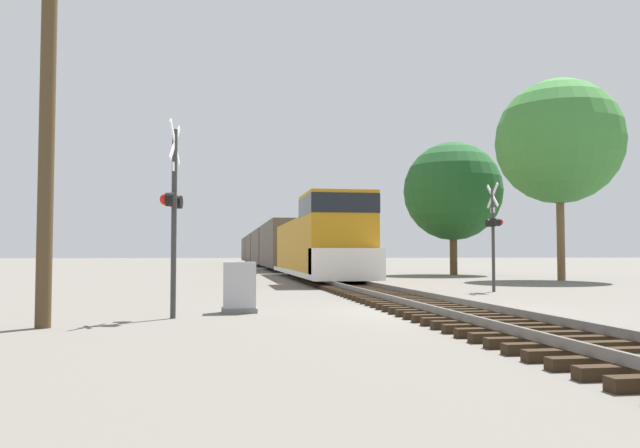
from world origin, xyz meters
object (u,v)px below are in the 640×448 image
at_px(crossing_signal_far, 494,227).
at_px(utility_pole, 48,96).
at_px(tree_far_right, 559,142).
at_px(freight_train, 267,248).
at_px(tree_mid_background, 453,191).
at_px(crossing_signal_near, 173,207).
at_px(relay_cabinet, 239,288).

distance_m(crossing_signal_far, utility_pole, 16.60).
bearing_deg(utility_pole, tree_far_right, 40.40).
relative_size(freight_train, tree_mid_background, 9.95).
relative_size(tree_far_right, tree_mid_background, 1.21).
xyz_separation_m(crossing_signal_far, tree_mid_background, (5.39, 18.02, 3.21)).
bearing_deg(crossing_signal_far, tree_mid_background, -17.38).
height_order(freight_train, crossing_signal_near, crossing_signal_near).
distance_m(crossing_signal_near, tree_far_right, 25.95).
distance_m(freight_train, crossing_signal_far, 48.28).
xyz_separation_m(utility_pole, tree_far_right, (21.42, 18.23, 2.99)).
bearing_deg(freight_train, crossing_signal_near, -96.41).
xyz_separation_m(relay_cabinet, utility_pole, (-3.82, -2.55, 3.90)).
relative_size(crossing_signal_near, relay_cabinet, 3.56).
xyz_separation_m(freight_train, tree_mid_background, (10.33, -30.01, 3.57)).
bearing_deg(freight_train, crossing_signal_far, -84.13).
bearing_deg(freight_train, utility_pole, -98.52).
xyz_separation_m(freight_train, utility_pole, (-8.60, -57.41, 2.42)).
height_order(freight_train, tree_mid_background, tree_mid_background).
relative_size(crossing_signal_near, tree_mid_background, 0.49).
relative_size(crossing_signal_far, relay_cabinet, 3.33).
relative_size(relay_cabinet, utility_pole, 0.14).
distance_m(relay_cabinet, tree_far_right, 24.56).
distance_m(crossing_signal_near, crossing_signal_far, 13.77).
height_order(crossing_signal_near, crossing_signal_far, crossing_signal_near).
height_order(crossing_signal_far, tree_mid_background, tree_mid_background).
height_order(crossing_signal_far, utility_pole, utility_pole).
distance_m(crossing_signal_far, tree_far_right, 12.88).
xyz_separation_m(crossing_signal_near, crossing_signal_far, (11.22, 7.97, -0.03)).
xyz_separation_m(relay_cabinet, tree_far_right, (17.60, 15.68, 6.89)).
relative_size(freight_train, tree_far_right, 8.22).
bearing_deg(crossing_signal_near, utility_pole, -49.35).
bearing_deg(freight_train, tree_far_right, -71.88).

